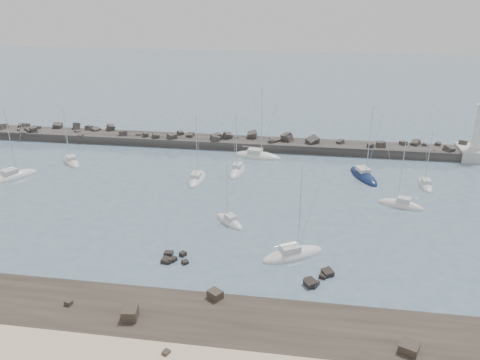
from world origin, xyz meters
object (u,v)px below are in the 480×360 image
sailboat_4 (229,222)px  sailboat_9 (425,185)px  sailboat_2 (197,179)px  sailboat_6 (293,255)px  lighthouse (477,144)px  sailboat_3 (257,156)px  sailboat_5 (237,172)px  sailboat_7 (363,177)px  sailboat_8 (401,205)px  sailboat_1 (71,162)px  sailboat_0 (13,177)px

sailboat_4 → sailboat_9: (32.75, 19.16, -0.00)m
sailboat_4 → sailboat_9: sailboat_9 is taller
sailboat_9 → sailboat_2: bearing=-175.4°
sailboat_4 → sailboat_6: bearing=-39.2°
lighthouse → sailboat_3: 45.77m
sailboat_4 → sailboat_5: 20.76m
sailboat_3 → sailboat_4: bearing=-91.7°
sailboat_5 → sailboat_2: bearing=-144.5°
sailboat_7 → sailboat_8: sailboat_7 is taller
sailboat_2 → sailboat_5: size_ratio=1.05×
lighthouse → sailboat_6: bearing=-129.3°
sailboat_1 → sailboat_6: sailboat_6 is taller
lighthouse → sailboat_6: size_ratio=1.03×
sailboat_6 → sailboat_8: size_ratio=1.20×
lighthouse → sailboat_7: sailboat_7 is taller
lighthouse → sailboat_8: size_ratio=1.23×
sailboat_0 → sailboat_4: size_ratio=1.42×
lighthouse → sailboat_0: (-89.53, -24.28, -2.94)m
sailboat_1 → sailboat_9: bearing=-1.5°
lighthouse → sailboat_2: 58.62m
sailboat_5 → sailboat_9: sailboat_5 is taller
sailboat_8 → sailboat_7: bearing=112.6°
sailboat_6 → sailboat_7: 32.21m
sailboat_0 → sailboat_3: size_ratio=0.90×
sailboat_0 → sailboat_9: size_ratio=1.32×
sailboat_3 → sailboat_0: bearing=-157.6°
sailboat_4 → sailboat_8: bearing=20.0°
sailboat_8 → sailboat_2: bearing=170.6°
lighthouse → sailboat_1: 84.01m
lighthouse → sailboat_9: 21.63m
lighthouse → sailboat_7: 28.10m
sailboat_0 → sailboat_9: bearing=5.7°
sailboat_1 → sailboat_7: 58.54m
sailboat_4 → sailboat_6: size_ratio=0.71×
sailboat_0 → sailboat_8: bearing=-1.4°
sailboat_3 → sailboat_8: size_ratio=1.35×
sailboat_0 → sailboat_6: bearing=-20.3°
sailboat_2 → sailboat_6: size_ratio=0.92×
sailboat_4 → sailboat_7: size_ratio=0.67×
lighthouse → sailboat_3: size_ratio=0.91×
sailboat_0 → sailboat_5: sailboat_0 is taller
sailboat_1 → sailboat_5: sailboat_5 is taller
sailboat_8 → lighthouse: bearing=53.6°
sailboat_0 → sailboat_4: 44.90m
sailboat_5 → sailboat_6: size_ratio=0.88×
sailboat_0 → sailboat_6: 56.96m
sailboat_0 → sailboat_7: sailboat_7 is taller
sailboat_5 → sailboat_9: size_ratio=1.14×
lighthouse → sailboat_7: size_ratio=0.97×
sailboat_8 → sailboat_4: bearing=-160.0°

